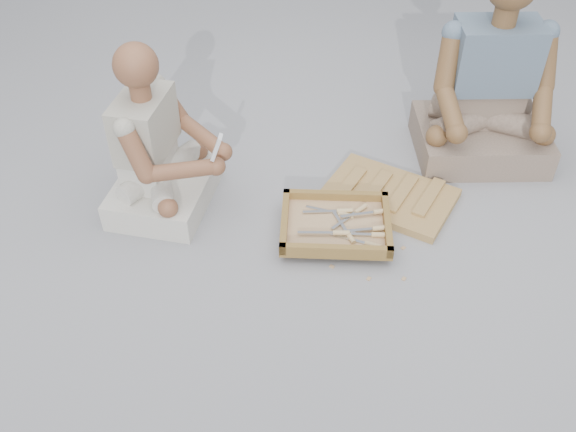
% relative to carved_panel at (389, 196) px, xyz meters
% --- Properties ---
extents(ground, '(60.00, 60.00, 0.00)m').
position_rel_carved_panel_xyz_m(ground, '(-0.27, -0.65, -0.02)').
color(ground, gray).
rests_on(ground, ground).
extents(carved_panel, '(0.66, 0.53, 0.04)m').
position_rel_carved_panel_xyz_m(carved_panel, '(0.00, 0.00, 0.00)').
color(carved_panel, olive).
rests_on(carved_panel, ground).
extents(tool_tray, '(0.53, 0.46, 0.06)m').
position_rel_carved_panel_xyz_m(tool_tray, '(-0.20, -0.30, 0.04)').
color(tool_tray, brown).
rests_on(tool_tray, carved_panel).
extents(chisel_0, '(0.22, 0.06, 0.02)m').
position_rel_carved_panel_xyz_m(chisel_0, '(-0.03, -0.33, 0.05)').
color(chisel_0, silver).
rests_on(chisel_0, tool_tray).
extents(chisel_1, '(0.13, 0.20, 0.02)m').
position_rel_carved_panel_xyz_m(chisel_1, '(-0.12, -0.20, 0.05)').
color(chisel_1, silver).
rests_on(chisel_1, tool_tray).
extents(chisel_2, '(0.22, 0.04, 0.02)m').
position_rel_carved_panel_xyz_m(chisel_2, '(-0.19, -0.23, 0.04)').
color(chisel_2, silver).
rests_on(chisel_2, tool_tray).
extents(chisel_3, '(0.14, 0.19, 0.02)m').
position_rel_carved_panel_xyz_m(chisel_3, '(-0.14, -0.35, 0.05)').
color(chisel_3, silver).
rests_on(chisel_3, tool_tray).
extents(chisel_4, '(0.21, 0.09, 0.02)m').
position_rel_carved_panel_xyz_m(chisel_4, '(-0.03, -0.30, 0.06)').
color(chisel_4, silver).
rests_on(chisel_4, tool_tray).
extents(chisel_5, '(0.22, 0.05, 0.02)m').
position_rel_carved_panel_xyz_m(chisel_5, '(-0.05, -0.39, 0.04)').
color(chisel_5, silver).
rests_on(chisel_5, tool_tray).
extents(chisel_6, '(0.22, 0.08, 0.02)m').
position_rel_carved_panel_xyz_m(chisel_6, '(-0.20, -0.22, 0.05)').
color(chisel_6, silver).
rests_on(chisel_6, tool_tray).
extents(chisel_7, '(0.22, 0.06, 0.02)m').
position_rel_carved_panel_xyz_m(chisel_7, '(-0.19, -0.37, 0.06)').
color(chisel_7, silver).
rests_on(chisel_7, tool_tray).
extents(chisel_8, '(0.21, 0.11, 0.02)m').
position_rel_carved_panel_xyz_m(chisel_8, '(-0.04, -0.20, 0.06)').
color(chisel_8, silver).
rests_on(chisel_8, tool_tray).
extents(wood_chip_0, '(0.02, 0.02, 0.00)m').
position_rel_carved_panel_xyz_m(wood_chip_0, '(-0.02, -0.53, -0.02)').
color(wood_chip_0, tan).
rests_on(wood_chip_0, ground).
extents(wood_chip_1, '(0.02, 0.02, 0.00)m').
position_rel_carved_panel_xyz_m(wood_chip_1, '(0.13, 0.07, -0.02)').
color(wood_chip_1, tan).
rests_on(wood_chip_1, ground).
extents(wood_chip_2, '(0.02, 0.02, 0.00)m').
position_rel_carved_panel_xyz_m(wood_chip_2, '(0.15, -0.06, -0.02)').
color(wood_chip_2, tan).
rests_on(wood_chip_2, ground).
extents(wood_chip_3, '(0.02, 0.02, 0.00)m').
position_rel_carved_panel_xyz_m(wood_chip_3, '(0.10, -0.31, -0.02)').
color(wood_chip_3, tan).
rests_on(wood_chip_3, ground).
extents(wood_chip_4, '(0.02, 0.02, 0.00)m').
position_rel_carved_panel_xyz_m(wood_chip_4, '(-0.03, -0.30, -0.02)').
color(wood_chip_4, tan).
rests_on(wood_chip_4, ground).
extents(wood_chip_5, '(0.02, 0.02, 0.00)m').
position_rel_carved_panel_xyz_m(wood_chip_5, '(0.12, -0.49, -0.02)').
color(wood_chip_5, tan).
rests_on(wood_chip_5, ground).
extents(wood_chip_6, '(0.02, 0.02, 0.00)m').
position_rel_carved_panel_xyz_m(wood_chip_6, '(-0.09, 0.02, -0.02)').
color(wood_chip_6, tan).
rests_on(wood_chip_6, ground).
extents(wood_chip_7, '(0.02, 0.02, 0.00)m').
position_rel_carved_panel_xyz_m(wood_chip_7, '(0.02, -0.20, -0.02)').
color(wood_chip_7, tan).
rests_on(wood_chip_7, ground).
extents(wood_chip_8, '(0.02, 0.02, 0.00)m').
position_rel_carved_panel_xyz_m(wood_chip_8, '(-0.18, -0.49, -0.02)').
color(wood_chip_8, tan).
rests_on(wood_chip_8, ground).
extents(wood_chip_9, '(0.02, 0.02, 0.00)m').
position_rel_carved_panel_xyz_m(wood_chip_9, '(-0.27, 0.08, -0.02)').
color(wood_chip_9, tan).
rests_on(wood_chip_9, ground).
extents(craftsman, '(0.53, 0.51, 0.79)m').
position_rel_carved_panel_xyz_m(craftsman, '(-1.01, -0.26, 0.25)').
color(craftsman, beige).
rests_on(craftsman, ground).
extents(companion, '(0.72, 0.63, 0.97)m').
position_rel_carved_panel_xyz_m(companion, '(0.39, 0.48, 0.30)').
color(companion, gray).
rests_on(companion, ground).
extents(mobile_phone, '(0.06, 0.06, 0.12)m').
position_rel_carved_panel_xyz_m(mobile_phone, '(-0.71, -0.30, 0.37)').
color(mobile_phone, silver).
rests_on(mobile_phone, craftsman).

